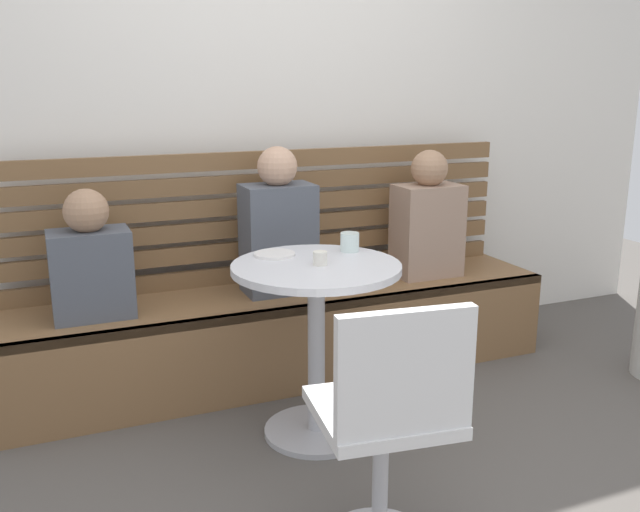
# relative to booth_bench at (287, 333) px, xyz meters

# --- Properties ---
(ground) EXTENTS (8.00, 8.00, 0.00)m
(ground) POSITION_rel_booth_bench_xyz_m (0.00, -1.20, -0.22)
(ground) COLOR #514C47
(back_wall) EXTENTS (5.20, 0.10, 2.90)m
(back_wall) POSITION_rel_booth_bench_xyz_m (0.00, 0.44, 1.23)
(back_wall) COLOR silver
(back_wall) RESTS_ON ground
(booth_bench) EXTENTS (2.70, 0.52, 0.44)m
(booth_bench) POSITION_rel_booth_bench_xyz_m (0.00, 0.00, 0.00)
(booth_bench) COLOR brown
(booth_bench) RESTS_ON ground
(booth_backrest) EXTENTS (2.65, 0.04, 0.67)m
(booth_backrest) POSITION_rel_booth_bench_xyz_m (0.00, 0.24, 0.56)
(booth_backrest) COLOR brown
(booth_backrest) RESTS_ON booth_bench
(cafe_table) EXTENTS (0.68, 0.68, 0.74)m
(cafe_table) POSITION_rel_booth_bench_xyz_m (-0.10, -0.62, 0.30)
(cafe_table) COLOR #ADADB2
(cafe_table) RESTS_ON ground
(white_chair) EXTENTS (0.45, 0.45, 0.85)m
(white_chair) POSITION_rel_booth_bench_xyz_m (-0.20, -1.43, 0.24)
(white_chair) COLOR #ADADB2
(white_chair) RESTS_ON ground
(person_adult) EXTENTS (0.34, 0.22, 0.71)m
(person_adult) POSITION_rel_booth_bench_xyz_m (-0.03, 0.01, 0.53)
(person_adult) COLOR #4C515B
(person_adult) RESTS_ON booth_bench
(person_child_left) EXTENTS (0.34, 0.22, 0.66)m
(person_child_left) POSITION_rel_booth_bench_xyz_m (0.79, -0.01, 0.51)
(person_child_left) COLOR #9E7F6B
(person_child_left) RESTS_ON booth_bench
(person_child_middle) EXTENTS (0.34, 0.22, 0.57)m
(person_child_middle) POSITION_rel_booth_bench_xyz_m (-0.91, -0.02, 0.46)
(person_child_middle) COLOR #4C515B
(person_child_middle) RESTS_ON booth_bench
(cup_espresso_small) EXTENTS (0.06, 0.06, 0.05)m
(cup_espresso_small) POSITION_rel_booth_bench_xyz_m (-0.09, -0.63, 0.55)
(cup_espresso_small) COLOR silver
(cup_espresso_small) RESTS_ON cafe_table
(cup_glass_short) EXTENTS (0.08, 0.08, 0.08)m
(cup_glass_short) POSITION_rel_booth_bench_xyz_m (0.12, -0.47, 0.56)
(cup_glass_short) COLOR silver
(cup_glass_short) RESTS_ON cafe_table
(plate_small) EXTENTS (0.17, 0.17, 0.01)m
(plate_small) POSITION_rel_booth_bench_xyz_m (-0.20, -0.42, 0.52)
(plate_small) COLOR white
(plate_small) RESTS_ON cafe_table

